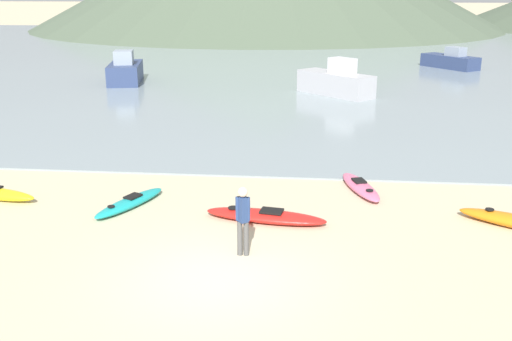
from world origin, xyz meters
TOP-DOWN VIEW (x-y plane):
  - ground_plane at (0.00, 0.00)m, footprint 400.00×400.00m
  - bay_water at (0.00, 42.02)m, footprint 160.00×70.00m
  - kayak_on_sand_0 at (0.74, 3.34)m, footprint 3.37×1.28m
  - kayak_on_sand_1 at (-3.18, 4.01)m, footprint 1.63×2.77m
  - kayak_on_sand_2 at (3.41, 6.09)m, footprint 1.39×2.78m
  - person_near_foreground at (0.41, 1.21)m, footprint 0.34×0.30m
  - moored_boat_0 at (-10.12, 25.40)m, footprint 2.73×4.68m
  - moored_boat_2 at (11.72, 34.44)m, footprint 3.90×4.39m
  - moored_boat_4 at (3.03, 22.38)m, footprint 4.40×4.37m

SIDE VIEW (x-z plane):
  - ground_plane at x=0.00m, z-range 0.00..0.00m
  - bay_water at x=0.00m, z-range 0.00..0.06m
  - kayak_on_sand_1 at x=-3.18m, z-range -0.02..0.28m
  - kayak_on_sand_2 at x=3.41m, z-range -0.02..0.29m
  - kayak_on_sand_0 at x=0.74m, z-range -0.02..0.31m
  - moored_boat_2 at x=11.72m, z-range -0.18..1.41m
  - moored_boat_0 at x=-10.12m, z-range -0.25..1.80m
  - moored_boat_4 at x=3.03m, z-range -0.25..1.84m
  - person_near_foreground at x=0.41m, z-range 0.12..1.79m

